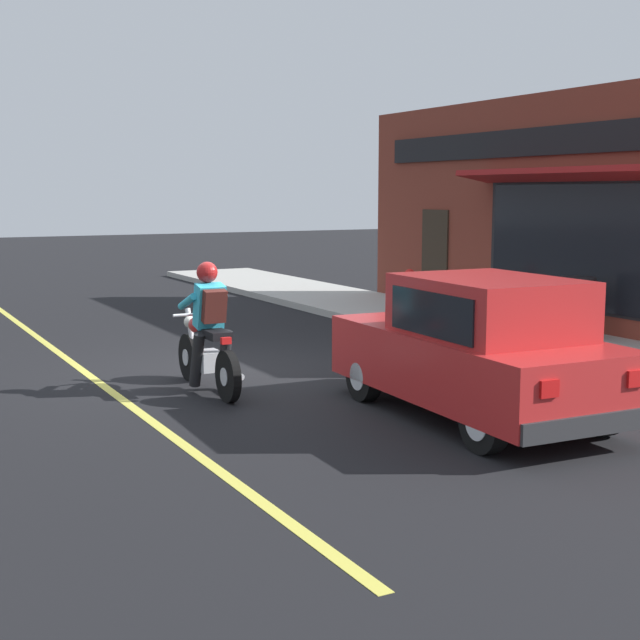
% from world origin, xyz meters
% --- Properties ---
extents(ground_plane, '(80.00, 80.00, 0.00)m').
position_xyz_m(ground_plane, '(0.00, 0.00, 0.00)').
color(ground_plane, black).
extents(sidewalk_curb, '(2.60, 22.00, 0.14)m').
position_xyz_m(sidewalk_curb, '(5.06, 3.00, 0.07)').
color(sidewalk_curb, '#ADAAA3').
rests_on(sidewalk_curb, ground).
extents(lane_stripe, '(0.12, 19.80, 0.01)m').
position_xyz_m(lane_stripe, '(-1.80, 3.00, 0.00)').
color(lane_stripe, '#D1C64C').
rests_on(lane_stripe, ground).
extents(storefront_building, '(1.25, 10.27, 4.20)m').
position_xyz_m(storefront_building, '(6.59, 1.22, 2.11)').
color(storefront_building, maroon).
rests_on(storefront_building, ground).
extents(motorcycle_with_rider, '(0.56, 2.02, 1.62)m').
position_xyz_m(motorcycle_with_rider, '(-0.71, -1.03, 0.68)').
color(motorcycle_with_rider, black).
rests_on(motorcycle_with_rider, ground).
extents(car_hatchback, '(1.81, 3.85, 1.57)m').
position_xyz_m(car_hatchback, '(1.39, -3.69, 0.77)').
color(car_hatchback, black).
rests_on(car_hatchback, ground).
extents(trash_bin, '(0.56, 0.56, 0.98)m').
position_xyz_m(trash_bin, '(5.71, -0.73, 0.64)').
color(trash_bin, '#514C47').
rests_on(trash_bin, sidewalk_curb).
extents(fire_hydrant, '(0.36, 0.24, 0.88)m').
position_xyz_m(fire_hydrant, '(4.83, 2.77, 0.57)').
color(fire_hydrant, red).
rests_on(fire_hydrant, sidewalk_curb).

